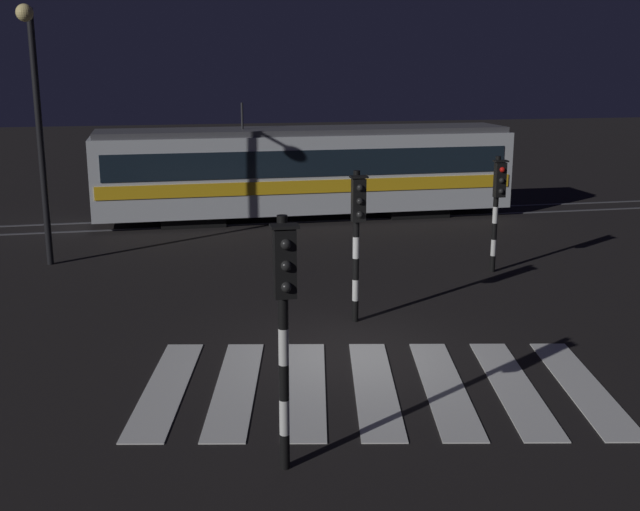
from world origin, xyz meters
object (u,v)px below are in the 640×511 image
(traffic_light_corner_far_right, at_px, (498,197))
(traffic_light_kerb_mid_left, at_px, (284,308))
(tram, at_px, (305,170))
(street_lamp_trackside_left, at_px, (36,105))
(traffic_light_median_centre, at_px, (357,224))

(traffic_light_corner_far_right, height_order, traffic_light_kerb_mid_left, traffic_light_kerb_mid_left)
(traffic_light_kerb_mid_left, bearing_deg, tram, 78.09)
(street_lamp_trackside_left, bearing_deg, traffic_light_median_centre, -42.41)
(traffic_light_corner_far_right, distance_m, tram, 9.18)
(traffic_light_kerb_mid_left, distance_m, tram, 18.14)
(traffic_light_median_centre, relative_size, traffic_light_corner_far_right, 1.06)
(traffic_light_corner_far_right, relative_size, traffic_light_kerb_mid_left, 0.87)
(traffic_light_corner_far_right, relative_size, street_lamp_trackside_left, 0.45)
(street_lamp_trackside_left, relative_size, tram, 0.46)
(traffic_light_corner_far_right, bearing_deg, traffic_light_kerb_mid_left, -128.02)
(traffic_light_median_centre, relative_size, traffic_light_kerb_mid_left, 0.92)
(traffic_light_median_centre, relative_size, street_lamp_trackside_left, 0.48)
(traffic_light_median_centre, bearing_deg, traffic_light_corner_far_right, 35.06)
(street_lamp_trackside_left, bearing_deg, traffic_light_kerb_mid_left, -70.07)
(traffic_light_kerb_mid_left, relative_size, street_lamp_trackside_left, 0.52)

